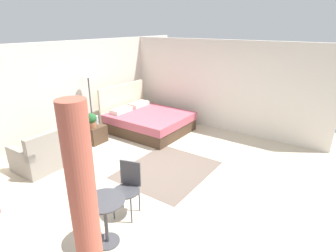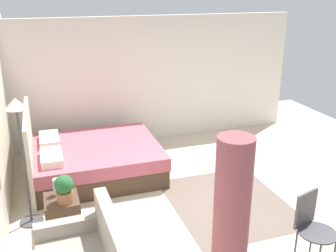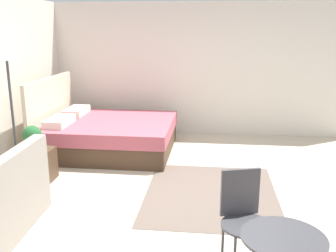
% 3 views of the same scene
% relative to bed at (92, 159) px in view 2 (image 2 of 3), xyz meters
% --- Properties ---
extents(ground_plane, '(9.01, 8.92, 0.02)m').
position_rel_bed_xyz_m(ground_plane, '(-1.63, -1.59, -0.31)').
color(ground_plane, beige).
extents(wall_right, '(0.12, 5.92, 2.54)m').
position_rel_bed_xyz_m(wall_right, '(1.38, -1.59, 0.97)').
color(wall_right, silver).
rests_on(wall_right, ground).
extents(area_rug, '(1.96, 1.66, 0.01)m').
position_rel_bed_xyz_m(area_rug, '(-1.57, -1.80, -0.30)').
color(area_rug, '#66564C').
rests_on(area_rug, ground).
extents(bed, '(1.83, 2.13, 1.25)m').
position_rel_bed_xyz_m(bed, '(0.00, 0.00, 0.00)').
color(bed, '#473323').
rests_on(bed, ground).
extents(nightstand, '(0.49, 0.44, 0.45)m').
position_rel_bed_xyz_m(nightstand, '(-1.44, 0.60, -0.08)').
color(nightstand, '#473323').
rests_on(nightstand, ground).
extents(potted_plant, '(0.25, 0.25, 0.38)m').
position_rel_bed_xyz_m(potted_plant, '(-1.54, 0.56, 0.35)').
color(potted_plant, '#935B3D').
rests_on(potted_plant, nightstand).
extents(vase, '(0.09, 0.09, 0.23)m').
position_rel_bed_xyz_m(vase, '(-1.32, 0.64, 0.27)').
color(vase, silver).
rests_on(vase, nightstand).
extents(floor_lamp, '(0.32, 0.32, 1.78)m').
position_rel_bed_xyz_m(floor_lamp, '(-1.15, 1.02, 1.05)').
color(floor_lamp, '#3F3F44').
rests_on(floor_lamp, ground).
extents(cafe_chair_near_window, '(0.55, 0.55, 0.88)m').
position_rel_bed_xyz_m(cafe_chair_near_window, '(-3.06, -2.07, 0.23)').
color(cafe_chair_near_window, '#3F3F44').
rests_on(cafe_chair_near_window, ground).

